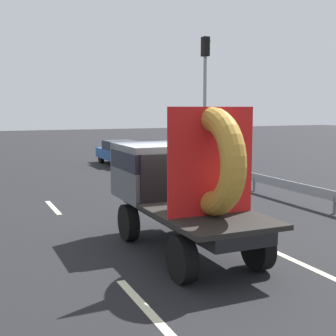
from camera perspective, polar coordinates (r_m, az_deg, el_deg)
name	(u,v)px	position (r m, az deg, el deg)	size (l,w,h in m)	color
ground_plane	(174,242)	(11.36, 0.72, -9.18)	(120.00, 120.00, 0.00)	black
flatbed_truck	(176,179)	(10.68, 0.99, -1.41)	(2.02, 4.88, 3.28)	black
distant_sedan	(121,152)	(26.58, -5.86, 1.99)	(1.82, 4.24, 1.38)	black
traffic_light	(205,87)	(22.32, 4.61, 9.93)	(0.42, 0.36, 6.58)	gray
guardrail	(290,186)	(16.68, 14.86, -2.18)	(0.10, 17.25, 0.71)	gray
lane_dash_left_near	(149,312)	(7.73, -2.38, -17.36)	(2.93, 0.16, 0.01)	beige
lane_dash_left_far	(53,207)	(15.65, -14.06, -4.75)	(2.25, 0.16, 0.01)	beige
lane_dash_right_near	(313,269)	(10.00, 17.50, -11.84)	(2.89, 0.16, 0.01)	beige
lane_dash_right_far	(156,197)	(16.92, -1.51, -3.62)	(2.31, 0.16, 0.01)	beige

